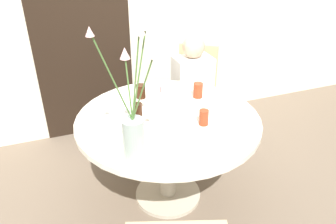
% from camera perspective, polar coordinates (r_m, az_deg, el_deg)
% --- Properties ---
extents(ground_plane, '(16.00, 16.00, 0.00)m').
position_cam_1_polar(ground_plane, '(2.71, -0.00, -14.22)').
color(ground_plane, '#6B5B4C').
extents(wall_back, '(8.00, 0.05, 2.60)m').
position_cam_1_polar(wall_back, '(3.21, -8.25, 18.74)').
color(wall_back, beige).
rests_on(wall_back, ground_plane).
extents(doorway_panel, '(0.90, 0.01, 2.05)m').
position_cam_1_polar(doorway_panel, '(3.18, -14.80, 12.90)').
color(doorway_panel, black).
rests_on(doorway_panel, ground_plane).
extents(dining_table, '(1.28, 1.28, 0.72)m').
position_cam_1_polar(dining_table, '(2.34, -0.00, -3.55)').
color(dining_table, silver).
rests_on(dining_table, ground_plane).
extents(chair_far_back, '(0.56, 0.56, 0.90)m').
position_cam_1_polar(chair_far_back, '(3.26, 4.75, 4.44)').
color(chair_far_back, '#9E896B').
rests_on(chair_far_back, ground_plane).
extents(birthday_cake, '(0.20, 0.20, 0.15)m').
position_cam_1_polar(birthday_cake, '(2.42, -1.29, 2.34)').
color(birthday_cake, white).
rests_on(birthday_cake, dining_table).
extents(flower_vase, '(0.32, 0.25, 0.77)m').
position_cam_1_polar(flower_vase, '(1.77, -6.05, -2.58)').
color(flower_vase, '#9EB2AD').
rests_on(flower_vase, dining_table).
extents(side_plate, '(0.21, 0.21, 0.01)m').
position_cam_1_polar(side_plate, '(2.31, -8.45, -0.59)').
color(side_plate, white).
rests_on(side_plate, dining_table).
extents(drink_glass_0, '(0.06, 0.06, 0.11)m').
position_cam_1_polar(drink_glass_0, '(2.18, 6.25, -0.95)').
color(drink_glass_0, maroon).
rests_on(drink_glass_0, dining_table).
extents(drink_glass_1, '(0.07, 0.07, 0.12)m').
position_cam_1_polar(drink_glass_1, '(2.54, 5.24, 3.78)').
color(drink_glass_1, maroon).
rests_on(drink_glass_1, dining_table).
extents(drink_glass_2, '(0.06, 0.06, 0.13)m').
position_cam_1_polar(drink_glass_2, '(2.21, -5.27, -0.07)').
color(drink_glass_2, '#33190C').
rests_on(drink_glass_2, dining_table).
extents(drink_glass_3, '(0.07, 0.07, 0.11)m').
position_cam_1_polar(drink_glass_3, '(2.53, -4.76, 3.62)').
color(drink_glass_3, '#33190C').
rests_on(drink_glass_3, dining_table).
extents(person_boy, '(0.34, 0.24, 1.06)m').
position_cam_1_polar(person_boy, '(3.12, 4.17, 3.13)').
color(person_boy, '#383333').
rests_on(person_boy, ground_plane).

